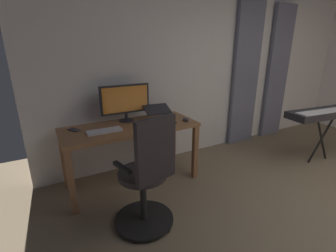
{
  "coord_description": "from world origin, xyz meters",
  "views": [
    {
      "loc": [
        2.59,
        0.28,
        1.62
      ],
      "look_at": [
        1.52,
        -1.64,
        0.88
      ],
      "focal_mm": 25.81,
      "sensor_mm": 36.0,
      "label": 1
    }
  ],
  "objects_px": {
    "computer_mouse": "(186,120)",
    "piano_keyboard": "(327,113)",
    "computer_keyboard": "(104,131)",
    "laptop": "(159,117)",
    "computer_monitor": "(125,100)",
    "cell_phone_face_up": "(74,130)",
    "desk": "(131,133)",
    "office_chair": "(147,179)"
  },
  "relations": [
    {
      "from": "laptop",
      "to": "desk",
      "type": "bearing_deg",
      "value": 4.74
    },
    {
      "from": "office_chair",
      "to": "cell_phone_face_up",
      "type": "xyz_separation_m",
      "value": [
        0.44,
        -0.95,
        0.24
      ]
    },
    {
      "from": "piano_keyboard",
      "to": "cell_phone_face_up",
      "type": "bearing_deg",
      "value": -9.44
    },
    {
      "from": "office_chair",
      "to": "computer_mouse",
      "type": "height_order",
      "value": "office_chair"
    },
    {
      "from": "desk",
      "to": "computer_mouse",
      "type": "height_order",
      "value": "computer_mouse"
    },
    {
      "from": "computer_keyboard",
      "to": "laptop",
      "type": "relative_size",
      "value": 0.93
    },
    {
      "from": "desk",
      "to": "computer_mouse",
      "type": "xyz_separation_m",
      "value": [
        -0.66,
        0.16,
        0.11
      ]
    },
    {
      "from": "desk",
      "to": "laptop",
      "type": "relative_size",
      "value": 3.94
    },
    {
      "from": "office_chair",
      "to": "cell_phone_face_up",
      "type": "height_order",
      "value": "office_chair"
    },
    {
      "from": "computer_mouse",
      "to": "cell_phone_face_up",
      "type": "xyz_separation_m",
      "value": [
        1.25,
        -0.31,
        -0.01
      ]
    },
    {
      "from": "laptop",
      "to": "computer_mouse",
      "type": "distance_m",
      "value": 0.32
    },
    {
      "from": "desk",
      "to": "computer_monitor",
      "type": "relative_size",
      "value": 2.55
    },
    {
      "from": "cell_phone_face_up",
      "to": "piano_keyboard",
      "type": "xyz_separation_m",
      "value": [
        -3.18,
        0.92,
        -0.02
      ]
    },
    {
      "from": "office_chair",
      "to": "computer_mouse",
      "type": "bearing_deg",
      "value": 26.25
    },
    {
      "from": "laptop",
      "to": "piano_keyboard",
      "type": "xyz_separation_m",
      "value": [
        -2.22,
        0.76,
        -0.07
      ]
    },
    {
      "from": "laptop",
      "to": "cell_phone_face_up",
      "type": "height_order",
      "value": "laptop"
    },
    {
      "from": "computer_monitor",
      "to": "piano_keyboard",
      "type": "distance_m",
      "value": 2.75
    },
    {
      "from": "computer_monitor",
      "to": "computer_mouse",
      "type": "distance_m",
      "value": 0.76
    },
    {
      "from": "cell_phone_face_up",
      "to": "piano_keyboard",
      "type": "height_order",
      "value": "piano_keyboard"
    },
    {
      "from": "laptop",
      "to": "piano_keyboard",
      "type": "relative_size",
      "value": 0.3
    },
    {
      "from": "computer_keyboard",
      "to": "computer_monitor",
      "type": "bearing_deg",
      "value": -141.92
    },
    {
      "from": "computer_mouse",
      "to": "computer_monitor",
      "type": "bearing_deg",
      "value": -29.83
    },
    {
      "from": "computer_mouse",
      "to": "piano_keyboard",
      "type": "bearing_deg",
      "value": 162.41
    },
    {
      "from": "desk",
      "to": "computer_keyboard",
      "type": "relative_size",
      "value": 4.23
    },
    {
      "from": "desk",
      "to": "cell_phone_face_up",
      "type": "distance_m",
      "value": 0.62
    },
    {
      "from": "laptop",
      "to": "piano_keyboard",
      "type": "distance_m",
      "value": 2.34
    },
    {
      "from": "piano_keyboard",
      "to": "desk",
      "type": "bearing_deg",
      "value": -10.01
    },
    {
      "from": "office_chair",
      "to": "computer_mouse",
      "type": "relative_size",
      "value": 10.95
    },
    {
      "from": "office_chair",
      "to": "computer_keyboard",
      "type": "bearing_deg",
      "value": 89.87
    },
    {
      "from": "desk",
      "to": "piano_keyboard",
      "type": "height_order",
      "value": "piano_keyboard"
    },
    {
      "from": "office_chair",
      "to": "laptop",
      "type": "relative_size",
      "value": 2.8
    },
    {
      "from": "desk",
      "to": "piano_keyboard",
      "type": "distance_m",
      "value": 2.7
    },
    {
      "from": "computer_monitor",
      "to": "computer_mouse",
      "type": "xyz_separation_m",
      "value": [
        -0.63,
        0.36,
        -0.24
      ]
    },
    {
      "from": "cell_phone_face_up",
      "to": "desk",
      "type": "bearing_deg",
      "value": 137.95
    },
    {
      "from": "computer_mouse",
      "to": "cell_phone_face_up",
      "type": "height_order",
      "value": "computer_mouse"
    },
    {
      "from": "office_chair",
      "to": "cell_phone_face_up",
      "type": "bearing_deg",
      "value": 102.44
    },
    {
      "from": "computer_mouse",
      "to": "piano_keyboard",
      "type": "height_order",
      "value": "piano_keyboard"
    },
    {
      "from": "computer_keyboard",
      "to": "piano_keyboard",
      "type": "distance_m",
      "value": 2.99
    },
    {
      "from": "computer_mouse",
      "to": "computer_keyboard",
      "type": "bearing_deg",
      "value": -5.47
    },
    {
      "from": "computer_mouse",
      "to": "piano_keyboard",
      "type": "relative_size",
      "value": 0.08
    },
    {
      "from": "computer_keyboard",
      "to": "piano_keyboard",
      "type": "height_order",
      "value": "piano_keyboard"
    },
    {
      "from": "computer_keyboard",
      "to": "cell_phone_face_up",
      "type": "height_order",
      "value": "computer_keyboard"
    }
  ]
}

